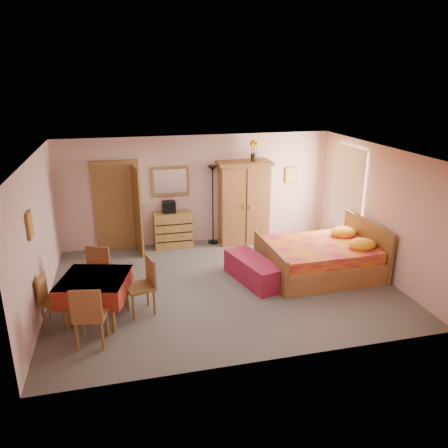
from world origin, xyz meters
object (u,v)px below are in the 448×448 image
object	(u,v)px
stereo	(169,207)
chair_east	(140,287)
wardrobe	(244,203)
floor_lamp	(213,205)
bench	(253,270)
chair_north	(94,276)
bed	(320,250)
chair_south	(91,314)
sunflower_vase	(254,151)
chair_west	(55,300)
chest_of_drawers	(173,230)
dining_table	(96,298)
wall_mirror	(170,181)

from	to	relation	value
stereo	chair_east	xyz separation A→B (m)	(-0.87, -2.99, -0.49)
wardrobe	floor_lamp	bearing A→B (deg)	175.83
bench	chair_north	size ratio (longest dim) A/B	1.48
floor_lamp	stereo	bearing A→B (deg)	178.66
stereo	wardrobe	distance (m)	1.79
bed	chair_south	world-z (taller)	bed
sunflower_vase	chair_west	size ratio (longest dim) A/B	0.55
floor_lamp	sunflower_vase	size ratio (longest dim) A/B	3.97
wardrobe	chair_south	world-z (taller)	wardrobe
chest_of_drawers	dining_table	distance (m)	3.43
wall_mirror	chair_north	bearing A→B (deg)	-123.65
chest_of_drawers	stereo	bearing A→B (deg)	157.78
floor_lamp	chair_north	distance (m)	3.60
floor_lamp	chair_west	size ratio (longest dim) A/B	2.18
sunflower_vase	chair_east	size ratio (longest dim) A/B	0.49
sunflower_vase	bench	world-z (taller)	sunflower_vase
bed	sunflower_vase	bearing A→B (deg)	108.87
sunflower_vase	chair_south	bearing A→B (deg)	-135.11
wall_mirror	floor_lamp	bearing A→B (deg)	-11.41
floor_lamp	chair_east	xyz separation A→B (m)	(-1.92, -2.96, -0.46)
floor_lamp	dining_table	bearing A→B (deg)	-131.40
chest_of_drawers	chair_west	bearing A→B (deg)	-127.42
floor_lamp	dining_table	distance (m)	4.04
wardrobe	chair_south	bearing A→B (deg)	-131.49
chair_south	sunflower_vase	bearing A→B (deg)	55.41
chair_west	bed	bearing A→B (deg)	107.65
bench	chair_north	distance (m)	3.02
wardrobe	chair_east	world-z (taller)	wardrobe
chest_of_drawers	chair_north	bearing A→B (deg)	-126.21
dining_table	chair_west	distance (m)	0.64
chest_of_drawers	sunflower_vase	xyz separation A→B (m)	(1.94, -0.07, 1.82)
wardrobe	chair_north	bearing A→B (deg)	-144.81
stereo	bench	world-z (taller)	stereo
sunflower_vase	chair_south	size ratio (longest dim) A/B	0.48
chest_of_drawers	chair_west	size ratio (longest dim) A/B	1.02
chest_of_drawers	sunflower_vase	bearing A→B (deg)	-1.93
chest_of_drawers	sunflower_vase	world-z (taller)	sunflower_vase
chair_east	chair_south	bearing A→B (deg)	121.06
sunflower_vase	wall_mirror	bearing A→B (deg)	171.75
bench	chair_north	xyz separation A→B (m)	(-3.01, -0.08, 0.25)
chair_south	chair_west	bearing A→B (deg)	140.35
chest_of_drawers	dining_table	xyz separation A→B (m)	(-1.67, -2.99, -0.04)
chest_of_drawers	chair_north	world-z (taller)	chair_north
stereo	floor_lamp	distance (m)	1.05
chest_of_drawers	wall_mirror	xyz separation A→B (m)	(0.00, 0.21, 1.13)
chair_east	chair_west	bearing A→B (deg)	78.42
floor_lamp	chair_north	bearing A→B (deg)	-138.99
bed	chair_east	bearing A→B (deg)	-169.64
bed	dining_table	xyz separation A→B (m)	(-4.39, -0.79, -0.14)
wall_mirror	chair_west	size ratio (longest dim) A/B	1.00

